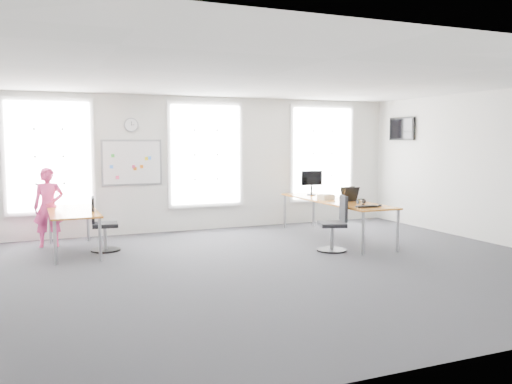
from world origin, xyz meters
name	(u,v)px	position (x,y,z in m)	size (l,w,h in m)	color
floor	(264,268)	(0.00, 0.00, 0.00)	(10.00, 10.00, 0.00)	#242429
ceiling	(265,77)	(0.00, 0.00, 3.00)	(10.00, 10.00, 0.00)	white
wall_back	(193,164)	(0.00, 4.00, 1.50)	(10.00, 10.00, 0.00)	silver
wall_front	(447,201)	(0.00, -4.00, 1.50)	(10.00, 10.00, 0.00)	silver
wall_right	(502,168)	(5.00, 0.00, 1.50)	(10.00, 10.00, 0.00)	silver
window_left	(49,156)	(-3.00, 3.97, 1.70)	(1.60, 0.06, 2.20)	silver
window_mid	(206,155)	(0.30, 3.97, 1.70)	(1.60, 0.06, 2.20)	silver
window_right	(322,153)	(3.30, 3.97, 1.70)	(1.60, 0.06, 2.20)	silver
desk_right	(335,202)	(2.41, 1.86, 0.75)	(0.88, 3.29, 0.80)	#AD721F
desk_left	(73,214)	(-2.69, 2.56, 0.70)	(0.83, 2.08, 0.76)	#AD721F
chair_right	(335,227)	(1.74, 0.74, 0.45)	(0.58, 0.58, 1.02)	black
chair_left	(102,227)	(-2.20, 2.40, 0.44)	(0.53, 0.53, 1.00)	black
person	(49,207)	(-3.07, 3.23, 0.76)	(0.55, 0.36, 1.52)	#E4397F
whiteboard	(132,163)	(-1.35, 3.97, 1.55)	(1.20, 0.03, 0.90)	white
wall_clock	(131,125)	(-1.35, 3.97, 2.35)	(0.30, 0.30, 0.04)	gray
tv	(402,129)	(4.95, 3.00, 2.30)	(0.06, 0.90, 0.55)	black
keyboard	(367,207)	(2.31, 0.58, 0.81)	(0.41, 0.15, 0.02)	black
mouse	(380,205)	(2.59, 0.57, 0.82)	(0.07, 0.11, 0.04)	black
lens_cap	(363,205)	(2.46, 0.93, 0.80)	(0.07, 0.07, 0.01)	black
headphones	(361,201)	(2.52, 1.09, 0.85)	(0.17, 0.09, 0.10)	black
laptop_sleeve	(350,194)	(2.50, 1.44, 0.95)	(0.38, 0.25, 0.30)	black
paper_stack	(326,197)	(2.27, 1.99, 0.85)	(0.30, 0.23, 0.10)	#F3EBC1
monitor	(312,180)	(2.44, 2.92, 1.13)	(0.49, 0.20, 0.55)	black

